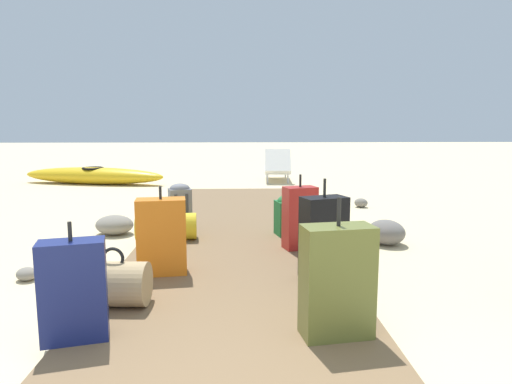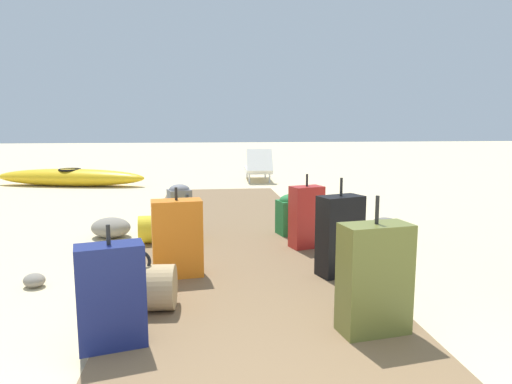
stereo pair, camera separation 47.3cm
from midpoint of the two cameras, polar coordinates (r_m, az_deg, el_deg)
name	(u,v)px [view 2 (the right image)]	position (r m, az deg, el deg)	size (l,w,h in m)	color
ground_plane	(241,265)	(4.60, -4.85, -9.10)	(60.00, 60.00, 0.00)	beige
boardwalk	(235,241)	(5.36, -5.17, -6.11)	(2.06, 8.02, 0.08)	brown
duffel_bag_tan	(140,287)	(3.45, -18.18, -11.32)	(0.51, 0.35, 0.44)	tan
backpack_green	(291,213)	(5.44, 1.95, -2.67)	(0.36, 0.32, 0.48)	#237538
suitcase_red	(306,217)	(4.85, 3.56, -3.15)	(0.38, 0.29, 0.79)	red
duffel_bag_yellow	(169,228)	(5.24, -13.34, -4.46)	(0.70, 0.36, 0.42)	gold
suitcase_navy	(111,296)	(2.94, -22.20, -12.01)	(0.42, 0.28, 0.74)	navy
suitcase_olive	(374,278)	(2.94, 10.10, -10.67)	(0.46, 0.29, 0.88)	olive
backpack_grey	(180,207)	(5.68, -11.89, -1.84)	(0.32, 0.29, 0.58)	slate
suitcase_orange	(177,238)	(4.04, -13.16, -5.68)	(0.45, 0.28, 0.78)	orange
suitcase_black	(340,236)	(3.99, 7.13, -5.46)	(0.43, 0.33, 0.86)	black
lounge_chair	(258,168)	(11.15, -0.94, 3.06)	(0.67, 1.55, 0.80)	white
kayak	(70,177)	(11.18, -23.36, 1.70)	(3.52, 1.41, 0.39)	gold
rock_left_far	(34,280)	(4.52, -28.78, -9.70)	(0.17, 0.20, 0.12)	gray
rock_left_near	(111,228)	(5.99, -19.88, -4.22)	(0.43, 0.49, 0.24)	gray
rock_right_mid	(349,201)	(7.90, 9.92, -1.18)	(0.22, 0.19, 0.15)	gray
rock_right_far	(386,230)	(5.59, 13.62, -4.62)	(0.41, 0.46, 0.29)	slate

